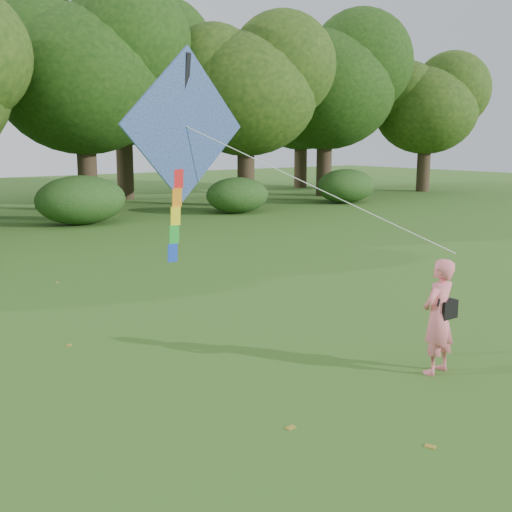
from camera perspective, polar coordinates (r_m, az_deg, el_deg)
ground at (r=9.19m, az=10.70°, el=-10.66°), size 100.00×100.00×0.00m
man_kite_flyer at (r=9.35m, az=15.89°, el=-5.20°), size 0.65×0.47×1.65m
crossbody_bag at (r=9.40m, az=16.50°, el=-4.48°), size 0.43×0.20×0.68m
flying_kite at (r=9.07m, az=-6.36°, el=11.08°), size 3.92×2.66×2.96m
fallen_leaves at (r=10.24m, az=8.29°, el=-8.33°), size 11.13×13.11×0.01m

